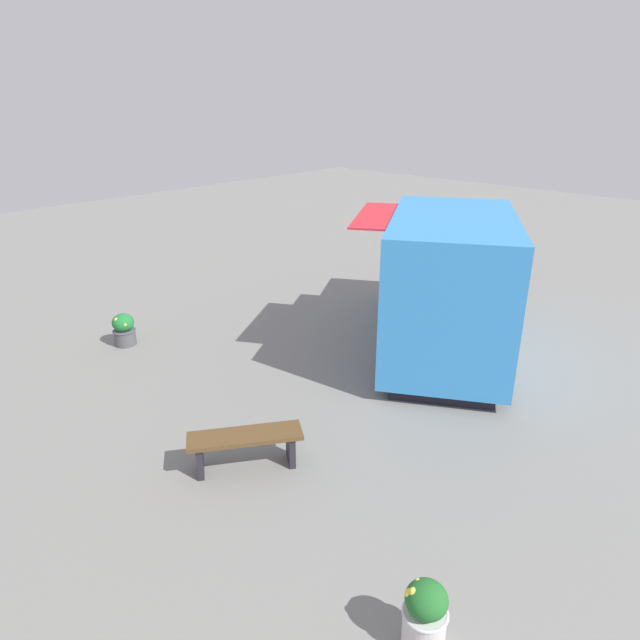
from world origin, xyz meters
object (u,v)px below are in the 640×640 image
(person_customer, at_px, (421,251))
(food_truck, at_px, (448,282))
(planter_flowering_far, at_px, (124,329))
(planter_flowering_near, at_px, (425,615))
(plaza_bench, at_px, (245,443))

(person_customer, bearing_deg, food_truck, 37.83)
(planter_flowering_far, bearing_deg, planter_flowering_near, 79.42)
(person_customer, distance_m, planter_flowering_near, 12.05)
(person_customer, relative_size, planter_flowering_near, 1.23)
(planter_flowering_near, bearing_deg, planter_flowering_far, -100.58)
(food_truck, xyz_separation_m, plaza_bench, (5.05, 0.18, -0.88))
(food_truck, distance_m, planter_flowering_far, 6.16)
(planter_flowering_far, relative_size, plaza_bench, 0.44)
(food_truck, height_order, planter_flowering_near, food_truck)
(plaza_bench, bearing_deg, food_truck, -177.91)
(person_customer, distance_m, plaza_bench, 10.14)
(person_customer, bearing_deg, planter_flowering_far, -6.55)
(food_truck, distance_m, planter_flowering_near, 6.54)
(person_customer, height_order, planter_flowering_far, person_customer)
(person_customer, height_order, plaza_bench, person_customer)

